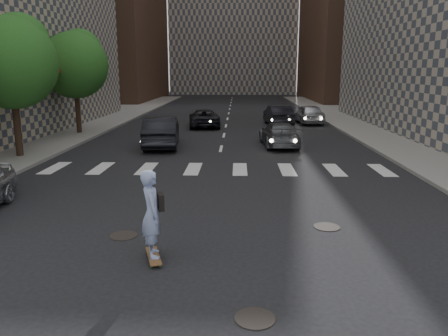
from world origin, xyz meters
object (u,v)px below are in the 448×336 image
at_px(traffic_car_a, 162,132).
at_px(traffic_car_c, 204,118).
at_px(traffic_car_e, 278,115).
at_px(traffic_car_b, 279,134).
at_px(traffic_car_d, 309,114).
at_px(skateboarder, 152,214).
at_px(tree_b, 13,59).
at_px(tree_c, 76,62).

height_order(traffic_car_a, traffic_car_c, traffic_car_a).
bearing_deg(traffic_car_e, traffic_car_b, 79.59).
relative_size(traffic_car_d, traffic_car_e, 0.96).
xyz_separation_m(traffic_car_a, traffic_car_d, (9.77, 11.19, -0.05)).
bearing_deg(skateboarder, tree_b, 109.50).
distance_m(traffic_car_b, traffic_car_d, 11.22).
xyz_separation_m(tree_c, skateboarder, (8.50, -19.34, -3.57)).
height_order(tree_b, traffic_car_c, tree_b).
height_order(tree_c, traffic_car_a, tree_c).
bearing_deg(tree_b, tree_c, 90.00).
distance_m(tree_c, traffic_car_b, 13.92).
relative_size(tree_b, traffic_car_d, 1.46).
relative_size(traffic_car_c, traffic_car_e, 1.00).
height_order(skateboarder, traffic_car_a, skateboarder).
bearing_deg(skateboarder, traffic_car_b, 57.30).
height_order(traffic_car_d, traffic_car_e, traffic_car_e).
xyz_separation_m(tree_c, traffic_car_a, (6.18, -4.69, -3.82)).
bearing_deg(tree_c, traffic_car_d, 22.19).
bearing_deg(skateboarder, tree_c, 96.38).
distance_m(skateboarder, traffic_car_e, 25.19).
bearing_deg(tree_c, traffic_car_c, 27.90).
bearing_deg(tree_c, traffic_car_b, -18.43).
bearing_deg(traffic_car_c, traffic_car_a, 73.00).
xyz_separation_m(tree_b, traffic_car_a, (6.18, 3.31, -3.82)).
distance_m(traffic_car_b, traffic_car_c, 9.66).
bearing_deg(traffic_car_c, tree_b, 50.79).
bearing_deg(traffic_car_e, traffic_car_d, -160.93).
relative_size(skateboarder, traffic_car_b, 0.45).
distance_m(skateboarder, traffic_car_a, 14.84).
relative_size(skateboarder, traffic_car_a, 0.41).
bearing_deg(traffic_car_d, traffic_car_b, 68.40).
relative_size(tree_b, traffic_car_e, 1.41).
relative_size(traffic_car_a, traffic_car_c, 1.06).
distance_m(tree_c, traffic_car_d, 17.66).
xyz_separation_m(skateboarder, traffic_car_a, (-2.32, 14.66, -0.25)).
height_order(tree_b, tree_c, same).
xyz_separation_m(tree_c, traffic_car_b, (12.66, -4.22, -3.99)).
bearing_deg(skateboarder, traffic_car_a, 81.65).
distance_m(skateboarder, traffic_car_d, 26.91).
height_order(traffic_car_a, traffic_car_b, traffic_car_a).
bearing_deg(traffic_car_d, skateboarder, 69.41).
bearing_deg(traffic_car_d, traffic_car_c, 11.69).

